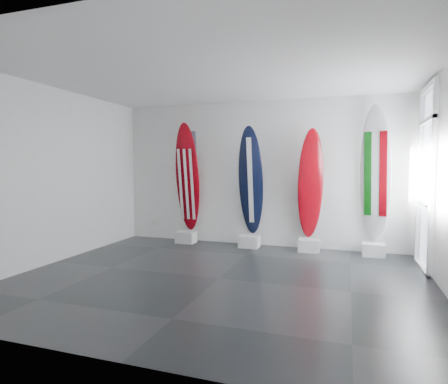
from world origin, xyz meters
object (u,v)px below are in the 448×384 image
(surfboard_navy, at_px, (251,181))
(surfboard_usa, at_px, (187,178))
(surfboard_swiss, at_px, (311,184))
(surfboard_italy, at_px, (375,174))

(surfboard_navy, bearing_deg, surfboard_usa, -179.81)
(surfboard_swiss, height_order, surfboard_italy, surfboard_italy)
(surfboard_swiss, xyz_separation_m, surfboard_italy, (1.16, 0.00, 0.20))
(surfboard_usa, distance_m, surfboard_swiss, 2.61)
(surfboard_usa, bearing_deg, surfboard_swiss, -1.73)
(surfboard_navy, bearing_deg, surfboard_swiss, 0.19)
(surfboard_swiss, bearing_deg, surfboard_usa, 164.93)
(surfboard_usa, distance_m, surfboard_navy, 1.41)
(surfboard_navy, xyz_separation_m, surfboard_swiss, (1.20, 0.00, -0.04))
(surfboard_usa, xyz_separation_m, surfboard_italy, (3.77, 0.00, 0.10))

